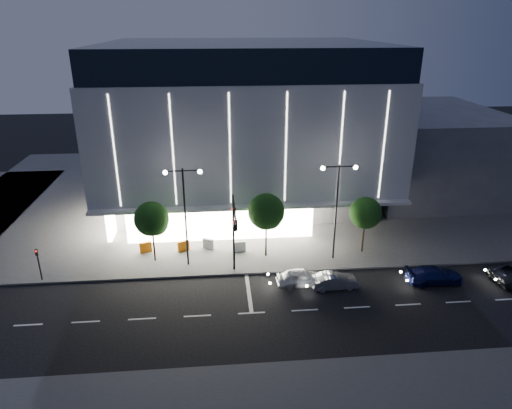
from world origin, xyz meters
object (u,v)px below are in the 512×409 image
object	(u,v)px
tree_left	(152,221)
car_second	(335,281)
street_lamp_east	(337,198)
barrier_d	(240,246)
street_lamp_west	(185,203)
barrier_b	(208,244)
barrier_a	(146,247)
ped_signal_far	(38,261)
tree_right	(366,214)
traffic_mast	(234,225)
car_lead	(301,278)
barrier_c	(183,246)
tree_mid	(267,213)
car_third	(435,275)

from	to	relation	value
tree_left	car_second	size ratio (longest dim) A/B	1.50
street_lamp_east	barrier_d	xyz separation A→B (m)	(-8.34, 2.03, -5.31)
street_lamp_west	barrier_b	world-z (taller)	street_lamp_west
tree_left	barrier_a	bearing A→B (deg)	123.13
ped_signal_far	tree_right	size ratio (longest dim) A/B	0.54
ped_signal_far	barrier_d	bearing A→B (deg)	11.98
street_lamp_east	tree_left	distance (m)	16.12
traffic_mast	ped_signal_far	size ratio (longest dim) A/B	2.36
barrier_d	barrier_a	bearing A→B (deg)	172.26
car_lead	barrier_c	distance (m)	11.92
tree_right	car_second	world-z (taller)	tree_right
street_lamp_west	barrier_a	xyz separation A→B (m)	(-4.03, 2.63, -5.31)
barrier_c	car_second	bearing A→B (deg)	-54.34
barrier_a	barrier_b	size ratio (longest dim) A/B	1.00
ped_signal_far	car_lead	distance (m)	21.54
traffic_mast	street_lamp_west	xyz separation A→B (m)	(-4.00, 2.66, 0.93)
barrier_b	barrier_c	bearing A→B (deg)	-150.34
ped_signal_far	barrier_b	bearing A→B (deg)	17.63
tree_mid	barrier_a	distance (m)	11.76
tree_left	barrier_c	xyz separation A→B (m)	(2.41, 1.57, -3.38)
tree_right	barrier_a	world-z (taller)	tree_right
street_lamp_east	tree_mid	bearing A→B (deg)	170.31
traffic_mast	barrier_d	xyz separation A→B (m)	(0.66, 4.69, -4.38)
tree_mid	barrier_b	world-z (taller)	tree_mid
barrier_b	barrier_d	bearing A→B (deg)	6.72
barrier_a	barrier_c	distance (m)	3.46
barrier_a	barrier_d	world-z (taller)	same
tree_right	barrier_d	size ratio (longest dim) A/B	5.01
tree_right	barrier_a	xyz separation A→B (m)	(-20.05, 1.61, -3.23)
car_third	barrier_c	xyz separation A→B (m)	(-20.92, 7.19, -0.03)
street_lamp_west	car_third	distance (m)	21.53
barrier_a	tree_left	bearing A→B (deg)	-75.13
ped_signal_far	street_lamp_west	bearing A→B (deg)	7.13
traffic_mast	tree_mid	xyz separation A→B (m)	(3.03, 3.68, -0.69)
tree_right	car_second	distance (m)	7.69
tree_mid	car_lead	xyz separation A→B (m)	(2.34, -5.02, -3.64)
car_second	car_lead	bearing A→B (deg)	73.15
ped_signal_far	barrier_c	world-z (taller)	ped_signal_far
car_third	barrier_b	bearing A→B (deg)	66.25
traffic_mast	street_lamp_west	bearing A→B (deg)	146.35
car_second	car_third	distance (m)	8.39
barrier_a	barrier_d	xyz separation A→B (m)	(8.69, -0.60, 0.00)
ped_signal_far	tree_right	bearing A→B (deg)	5.14
car_third	barrier_a	xyz separation A→B (m)	(-24.38, 7.23, -0.03)
tree_left	barrier_d	size ratio (longest dim) A/B	5.20
ped_signal_far	tree_mid	world-z (taller)	tree_mid
car_second	tree_mid	bearing A→B (deg)	38.03
tree_left	car_third	distance (m)	24.23
street_lamp_west	barrier_c	world-z (taller)	street_lamp_west
tree_mid	barrier_a	xyz separation A→B (m)	(-11.05, 1.61, -3.68)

